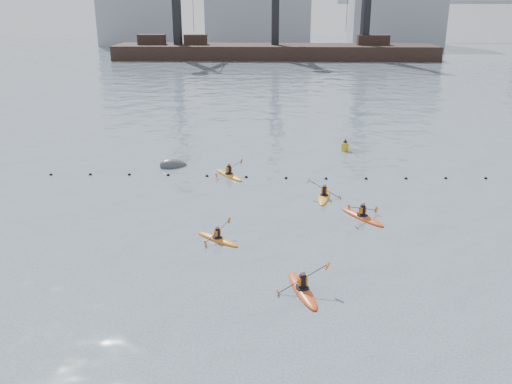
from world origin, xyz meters
TOP-DOWN VIEW (x-y plane):
  - ground at (0.00, 0.00)m, footprint 400.00×400.00m
  - float_line at (-0.50, 22.53)m, footprint 33.24×0.73m
  - barge_pier at (-0.22, 110.00)m, footprint 72.00×19.30m
  - skyline at (2.23, 150.27)m, footprint 141.00×28.00m
  - kayaker_0 at (1.46, 5.61)m, footprint 2.52×3.73m
  - kayaker_2 at (-3.02, 11.10)m, footprint 2.76×2.36m
  - kayaker_3 at (3.51, 18.24)m, footprint 2.40×3.51m
  - kayaker_4 at (5.55, 14.65)m, footprint 2.66×3.39m
  - kayaker_5 at (-3.33, 22.80)m, footprint 2.72×3.29m
  - mooring_buoy at (-8.01, 25.21)m, footprint 2.93×2.44m
  - nav_buoy at (6.38, 30.48)m, footprint 0.67×0.67m

SIDE VIEW (x-z plane):
  - ground at x=0.00m, z-range 0.00..0.00m
  - mooring_buoy at x=-8.01m, z-range -0.83..0.83m
  - float_line at x=-0.50m, z-range -0.09..0.15m
  - kayaker_2 at x=-3.02m, z-range -0.48..0.67m
  - kayaker_3 at x=3.51m, z-range -0.60..0.81m
  - kayaker_5 at x=-3.33m, z-range -0.53..0.75m
  - kayaker_4 at x=5.55m, z-range -0.54..0.76m
  - kayaker_0 at x=1.46m, z-range -0.63..0.86m
  - nav_buoy at x=6.38m, z-range -0.24..0.98m
  - barge_pier at x=-0.22m, z-range -12.86..16.64m
  - skyline at x=2.23m, z-range -1.75..20.25m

